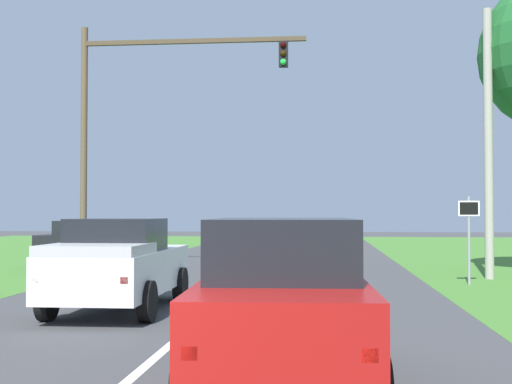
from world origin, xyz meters
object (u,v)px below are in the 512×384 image
Objects in this scene: pickup_truck_lead at (119,264)px; utility_pole_right at (488,143)px; crossing_suv_far at (100,243)px; red_suv_near at (284,300)px; traffic_light at (138,109)px; keep_moving_sign at (469,228)px.

pickup_truck_lead is 0.60× the size of utility_pole_right.
crossing_suv_far is at bearing 110.07° from pickup_truck_lead.
red_suv_near is 7.31m from pickup_truck_lead.
utility_pole_right is at bearing -11.61° from crossing_suv_far.
utility_pole_right is at bearing -9.80° from traffic_light.
utility_pole_right reaches higher than red_suv_near.
keep_moving_sign is 3.41m from utility_pole_right.
crossing_suv_far is (-12.47, 4.67, -0.69)m from keep_moving_sign.
traffic_light is 1.92× the size of crossing_suv_far.
keep_moving_sign is 0.55× the size of crossing_suv_far.
traffic_light reaches higher than pickup_truck_lead.
red_suv_near is 18.81m from crossing_suv_far.
crossing_suv_far is 0.54× the size of utility_pole_right.
traffic_light is 1.04× the size of utility_pole_right.
traffic_light is at bearing 160.00° from keep_moving_sign.
red_suv_near reaches higher than crossing_suv_far.
pickup_truck_lead is at bearing -139.49° from utility_pole_right.
keep_moving_sign is 0.30× the size of utility_pole_right.
pickup_truck_lead is 2.00× the size of keep_moving_sign.
red_suv_near is at bearing -65.35° from crossing_suv_far.
keep_moving_sign is 13.34m from crossing_suv_far.
crossing_suv_far is 14.16m from utility_pole_right.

